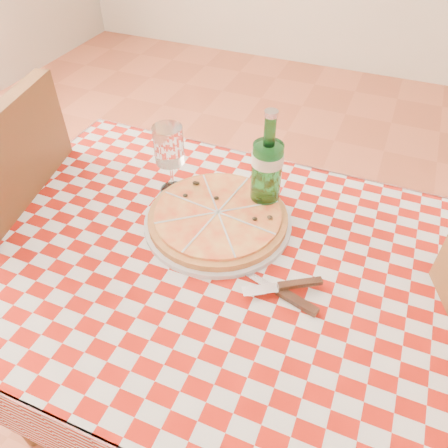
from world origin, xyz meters
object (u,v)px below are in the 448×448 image
at_px(dining_table, 222,287).
at_px(chair_far, 12,235).
at_px(pizza_plate, 218,217).
at_px(wine_glass, 170,160).
at_px(water_bottle, 267,163).

xyz_separation_m(dining_table, chair_far, (-0.70, -0.00, -0.08)).
xyz_separation_m(dining_table, pizza_plate, (-0.06, 0.12, 0.12)).
relative_size(chair_far, wine_glass, 5.13).
bearing_deg(dining_table, wine_glass, 139.65).
bearing_deg(chair_far, pizza_plate, 178.29).
xyz_separation_m(pizza_plate, water_bottle, (0.09, 0.11, 0.12)).
bearing_deg(water_bottle, chair_far, -163.08).
distance_m(dining_table, pizza_plate, 0.18).
bearing_deg(chair_far, dining_table, 168.08).
height_order(pizza_plate, wine_glass, wine_glass).
distance_m(chair_far, wine_glass, 0.58).
bearing_deg(water_bottle, wine_glass, -174.27).
relative_size(chair_far, pizza_plate, 2.71).
distance_m(pizza_plate, wine_glass, 0.20).
height_order(water_bottle, wine_glass, water_bottle).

